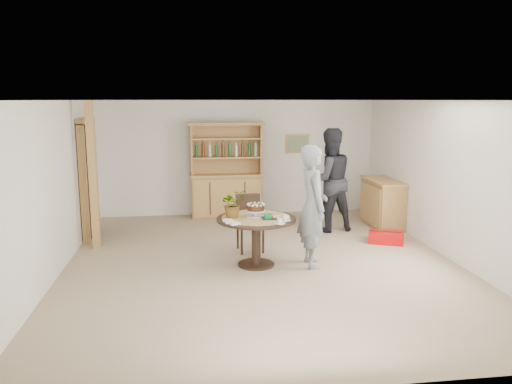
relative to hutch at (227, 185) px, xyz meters
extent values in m
plane|color=tan|center=(0.30, -3.24, -0.69)|extent=(7.00, 7.00, 0.00)
cube|color=white|center=(0.30, 0.26, 0.56)|extent=(6.00, 0.04, 2.50)
cube|color=white|center=(0.30, -6.74, 0.56)|extent=(6.00, 0.04, 2.50)
cube|color=white|center=(-2.70, -3.24, 0.56)|extent=(0.04, 7.00, 2.50)
cube|color=white|center=(3.30, -3.24, 0.56)|extent=(0.04, 7.00, 2.50)
cube|color=white|center=(0.30, -3.24, 1.81)|extent=(6.00, 7.00, 0.04)
cube|color=tan|center=(1.60, 0.23, 0.86)|extent=(0.52, 0.03, 0.42)
cube|color=#59724C|center=(1.60, 0.21, 0.86)|extent=(0.44, 0.02, 0.34)
cube|color=black|center=(-2.64, -1.24, 0.36)|extent=(0.10, 0.90, 2.10)
cube|color=tan|center=(-2.62, -1.74, 0.36)|extent=(0.12, 0.10, 2.10)
cube|color=tan|center=(-2.62, -0.74, 0.36)|extent=(0.12, 0.10, 2.10)
cube|color=tan|center=(-2.62, -1.24, 1.44)|extent=(0.12, 1.10, 0.10)
cube|color=tan|center=(-2.40, -2.04, 0.56)|extent=(0.12, 0.12, 2.50)
cube|color=tan|center=(0.00, 0.00, -0.24)|extent=(1.50, 0.50, 0.90)
cube|color=tan|center=(0.00, 0.00, 0.23)|extent=(1.56, 0.54, 0.04)
cube|color=tan|center=(0.00, 0.10, 0.78)|extent=(1.50, 0.04, 1.06)
cube|color=tan|center=(-0.73, -0.05, 0.78)|extent=(0.04, 0.34, 1.06)
cube|color=tan|center=(0.73, -0.05, 0.78)|extent=(0.04, 0.34, 1.06)
cube|color=tan|center=(0.00, -0.05, 0.61)|extent=(1.44, 0.32, 0.03)
cube|color=tan|center=(0.00, -0.05, 1.01)|extent=(1.44, 0.32, 0.03)
cube|color=tan|center=(0.00, -0.05, 1.32)|extent=(1.62, 0.40, 0.06)
cylinder|color=#194C1E|center=(-0.56, -0.05, 0.77)|extent=(0.07, 0.07, 0.28)
cylinder|color=#4C2D14|center=(-0.40, -0.05, 0.77)|extent=(0.07, 0.07, 0.28)
cylinder|color=#B2BFB2|center=(-0.24, -0.05, 0.77)|extent=(0.07, 0.07, 0.28)
cylinder|color=#194C1E|center=(-0.08, -0.05, 0.77)|extent=(0.07, 0.07, 0.28)
cylinder|color=#4C2D14|center=(0.08, -0.05, 0.77)|extent=(0.07, 0.07, 0.28)
cylinder|color=#B2BFB2|center=(0.24, -0.05, 0.77)|extent=(0.07, 0.07, 0.28)
cylinder|color=#194C1E|center=(0.40, -0.05, 0.77)|extent=(0.07, 0.07, 0.28)
cylinder|color=#4C2D14|center=(0.56, -0.05, 0.77)|extent=(0.07, 0.07, 0.28)
cube|color=tan|center=(3.04, -1.24, -0.24)|extent=(0.50, 1.20, 0.90)
cube|color=tan|center=(3.04, -1.24, 0.23)|extent=(0.54, 1.26, 0.04)
cylinder|color=black|center=(0.20, -3.33, 0.04)|extent=(1.20, 1.20, 0.04)
cylinder|color=black|center=(0.20, -3.33, -0.33)|extent=(0.14, 0.14, 0.70)
cylinder|color=black|center=(0.20, -3.33, -0.67)|extent=(0.56, 0.56, 0.03)
cylinder|color=tan|center=(0.20, -3.33, 0.07)|extent=(1.04, 1.04, 0.01)
cube|color=black|center=(0.20, -2.58, -0.24)|extent=(0.45, 0.45, 0.04)
cube|color=black|center=(0.18, -2.39, 0.01)|extent=(0.42, 0.07, 0.46)
cube|color=black|center=(0.18, -2.39, 0.23)|extent=(0.42, 0.08, 0.05)
cube|color=black|center=(0.03, -2.78, -0.47)|extent=(0.04, 0.04, 0.44)
cube|color=black|center=(0.39, -2.75, -0.47)|extent=(0.04, 0.03, 0.44)
cube|color=black|center=(0.00, -2.42, -0.47)|extent=(0.04, 0.03, 0.44)
cube|color=black|center=(0.36, -2.39, -0.47)|extent=(0.04, 0.03, 0.44)
cylinder|color=white|center=(0.20, -3.28, 0.08)|extent=(0.28, 0.28, 0.01)
cylinder|color=white|center=(0.20, -3.28, 0.12)|extent=(0.05, 0.05, 0.08)
cylinder|color=white|center=(0.20, -3.28, 0.16)|extent=(0.30, 0.30, 0.01)
cylinder|color=#3F1D12|center=(0.20, -3.28, 0.21)|extent=(0.26, 0.26, 0.09)
cylinder|color=white|center=(0.20, -3.28, 0.26)|extent=(0.08, 0.08, 0.01)
sphere|color=white|center=(0.32, -3.28, 0.26)|extent=(0.04, 0.04, 0.04)
sphere|color=white|center=(0.30, -3.22, 0.26)|extent=(0.04, 0.04, 0.04)
sphere|color=white|center=(0.26, -3.18, 0.26)|extent=(0.04, 0.04, 0.04)
sphere|color=white|center=(0.20, -3.16, 0.26)|extent=(0.04, 0.04, 0.04)
sphere|color=white|center=(0.14, -3.18, 0.26)|extent=(0.04, 0.04, 0.04)
sphere|color=white|center=(0.09, -3.22, 0.26)|extent=(0.04, 0.04, 0.04)
sphere|color=white|center=(0.08, -3.28, 0.26)|extent=(0.04, 0.04, 0.04)
sphere|color=white|center=(0.09, -3.34, 0.26)|extent=(0.04, 0.04, 0.04)
sphere|color=white|center=(0.14, -3.39, 0.26)|extent=(0.04, 0.04, 0.04)
sphere|color=white|center=(0.20, -3.40, 0.26)|extent=(0.04, 0.04, 0.04)
sphere|color=white|center=(0.26, -3.39, 0.26)|extent=(0.04, 0.04, 0.04)
sphere|color=white|center=(0.30, -3.34, 0.26)|extent=(0.04, 0.04, 0.04)
imported|color=#3F7233|center=(-0.15, -3.28, 0.28)|extent=(0.47, 0.44, 0.42)
cube|color=black|center=(0.42, -3.45, 0.08)|extent=(0.30, 0.20, 0.01)
cube|color=#0D7932|center=(0.36, -3.45, 0.11)|extent=(0.10, 0.10, 0.06)
cube|color=#0D7932|center=(0.36, -3.45, 0.15)|extent=(0.11, 0.02, 0.01)
cylinder|color=silver|center=(0.60, -3.61, 0.08)|extent=(0.15, 0.15, 0.01)
imported|color=silver|center=(0.60, -3.61, 0.12)|extent=(0.10, 0.10, 0.08)
cylinder|color=silver|center=(0.48, -3.78, 0.08)|extent=(0.15, 0.15, 0.01)
imported|color=silver|center=(0.48, -3.78, 0.12)|extent=(0.08, 0.08, 0.07)
cube|color=white|center=(-0.25, -3.53, 0.09)|extent=(0.14, 0.08, 0.03)
cube|color=white|center=(-0.22, -3.65, 0.09)|extent=(0.16, 0.11, 0.03)
cube|color=white|center=(-0.16, -3.75, 0.09)|extent=(0.16, 0.14, 0.03)
imported|color=slate|center=(1.05, -3.43, 0.24)|extent=(0.46, 0.68, 1.86)
imported|color=black|center=(1.86, -1.45, 0.30)|extent=(1.09, 0.92, 1.98)
cube|color=red|center=(2.66, -2.42, -0.59)|extent=(0.71, 0.61, 0.20)
cube|color=black|center=(2.66, -2.42, -0.48)|extent=(0.53, 0.26, 0.01)
camera|label=1|loc=(-0.78, -10.61, 1.82)|focal=35.00mm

